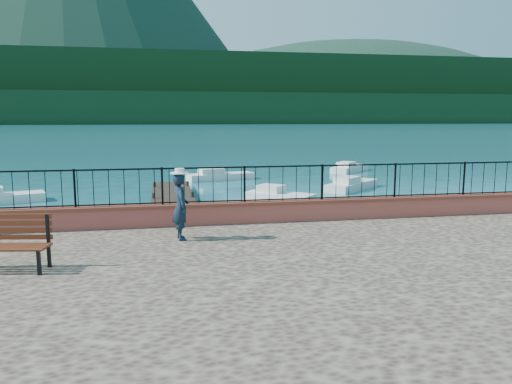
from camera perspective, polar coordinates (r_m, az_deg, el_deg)
name	(u,v)px	position (r m, az deg, el deg)	size (l,w,h in m)	color
ground	(289,315)	(10.67, 3.77, -13.87)	(2000.00, 2000.00, 0.00)	#19596B
parapet	(255,212)	(13.72, -0.07, -2.27)	(28.00, 0.46, 0.58)	#A73C3F
railing	(255,184)	(13.60, -0.07, 0.90)	(27.00, 0.05, 0.95)	black
dock	(174,208)	(21.90, -9.32, -1.86)	(2.00, 16.00, 0.30)	#2D231C
far_forest	(163,109)	(309.59, -10.54, 9.34)	(900.00, 60.00, 18.00)	black
foothills	(162,92)	(369.98, -10.67, 11.21)	(900.00, 120.00, 44.00)	black
companion_hill	(349,120)	(611.48, 10.58, 8.05)	(448.00, 384.00, 180.00)	#142D23
person	(180,207)	(11.83, -8.62, -1.67)	(0.57, 0.38, 1.57)	black
hat	(180,171)	(11.71, -8.72, 2.40)	(0.44, 0.44, 0.12)	white
boat_0	(23,233)	(17.58, -25.06, -4.30)	(3.31, 1.30, 0.80)	silver
boat_1	(280,193)	(24.20, 2.73, -0.16)	(3.34, 1.30, 0.80)	white
boat_2	(352,182)	(28.85, 10.92, 1.11)	(4.30, 1.30, 0.80)	silver
boat_3	(1,195)	(26.72, -27.13, -0.27)	(3.84, 1.30, 0.80)	silver
boat_4	(221,174)	(32.64, -4.06, 2.09)	(4.36, 1.30, 0.80)	silver
boat_5	(349,166)	(38.21, 10.63, 2.91)	(4.10, 1.30, 0.80)	silver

